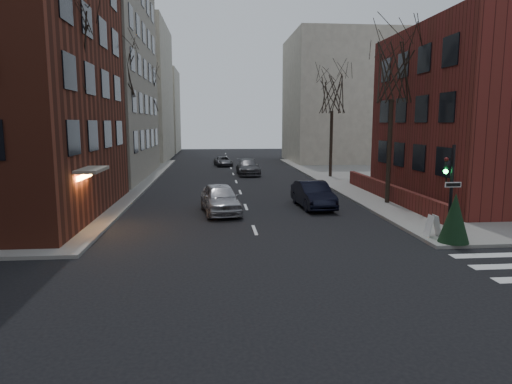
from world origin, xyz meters
TOP-DOWN VIEW (x-y plane):
  - ground at (0.00, 0.00)m, footprint 160.00×160.00m
  - building_left_tan at (-17.00, 34.00)m, footprint 18.00×18.00m
  - building_right_brick at (16.50, 19.00)m, footprint 12.00×14.00m
  - low_wall_right at (9.30, 19.00)m, footprint 0.35×16.00m
  - building_distant_la at (-15.00, 55.00)m, footprint 14.00×16.00m
  - building_distant_ra at (15.00, 50.00)m, footprint 14.00×14.00m
  - building_distant_lb at (-13.00, 72.00)m, footprint 10.00×12.00m
  - traffic_signal at (7.94, 8.99)m, footprint 0.76×0.44m
  - tree_left_a at (-8.80, 14.00)m, footprint 4.18×4.18m
  - tree_left_b at (-8.80, 26.00)m, footprint 4.40×4.40m
  - tree_left_c at (-8.80, 40.00)m, footprint 3.96×3.96m
  - tree_right_a at (8.80, 18.00)m, footprint 3.96×3.96m
  - tree_right_b at (8.80, 32.00)m, footprint 3.74×3.74m
  - streetlamp_near at (-8.20, 22.00)m, footprint 0.36×0.36m
  - streetlamp_far at (-8.20, 42.00)m, footprint 0.36×0.36m
  - parked_sedan at (4.00, 17.48)m, footprint 1.98×4.86m
  - car_lane_silver at (-1.56, 16.35)m, footprint 2.54×5.05m
  - car_lane_gray at (1.41, 35.13)m, footprint 2.24×5.24m
  - car_lane_far at (-0.80, 44.56)m, footprint 2.38×4.21m
  - sandwich_board at (7.58, 9.56)m, footprint 0.43×0.59m
  - evergreen_shrub at (7.95, 8.50)m, footprint 1.57×1.57m

SIDE VIEW (x-z plane):
  - ground at x=0.00m, z-range 0.00..0.00m
  - car_lane_far at x=-0.80m, z-range 0.00..1.11m
  - sandwich_board at x=7.58m, z-range 0.15..1.09m
  - low_wall_right at x=9.30m, z-range 0.15..1.15m
  - car_lane_gray at x=1.41m, z-range 0.00..1.51m
  - parked_sedan at x=4.00m, z-range 0.00..1.57m
  - car_lane_silver at x=-1.56m, z-range 0.00..1.65m
  - evergreen_shrub at x=7.95m, z-range 0.15..2.21m
  - traffic_signal at x=7.94m, z-range -0.09..3.91m
  - streetlamp_near at x=-8.20m, z-range 1.10..7.38m
  - streetlamp_far at x=-8.20m, z-range 1.10..7.38m
  - building_right_brick at x=16.50m, z-range 0.00..11.00m
  - building_distant_lb at x=-13.00m, z-range 0.00..14.00m
  - tree_right_b at x=8.80m, z-range 3.00..12.18m
  - building_distant_ra at x=15.00m, z-range 0.00..16.00m
  - tree_left_c at x=-8.80m, z-range 3.17..12.89m
  - tree_right_a at x=8.80m, z-range 3.17..12.89m
  - tree_left_a at x=-8.80m, z-range 3.34..13.60m
  - tree_left_b at x=-8.80m, z-range 3.51..14.31m
  - building_distant_la at x=-15.00m, z-range 0.00..18.00m
  - building_left_tan at x=-17.00m, z-range 0.00..28.00m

